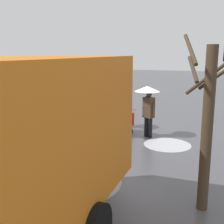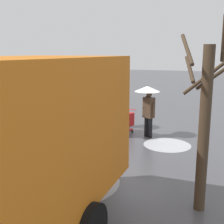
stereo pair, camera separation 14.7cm
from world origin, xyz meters
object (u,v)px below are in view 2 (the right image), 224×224
at_px(pedestrian_white_side, 109,100).
at_px(bare_tree_near, 204,122).
at_px(cargo_van_parked_right, 44,106).
at_px(pedestrian_black_side, 113,94).
at_px(shopping_cart_vendor, 125,120).
at_px(hand_dolly_boxes, 108,120).
at_px(pedestrian_pink_side, 148,99).

bearing_deg(pedestrian_white_side, bare_tree_near, 130.89).
height_order(cargo_van_parked_right, pedestrian_white_side, cargo_van_parked_right).
relative_size(cargo_van_parked_right, bare_tree_near, 1.29).
xyz_separation_m(pedestrian_black_side, pedestrian_white_side, (-0.35, 1.54, 0.00)).
height_order(shopping_cart_vendor, pedestrian_black_side, pedestrian_black_side).
xyz_separation_m(cargo_van_parked_right, hand_dolly_boxes, (-2.47, -1.26, -0.68)).
relative_size(pedestrian_pink_side, pedestrian_white_side, 1.00).
bearing_deg(pedestrian_pink_side, hand_dolly_boxes, -9.12).
height_order(pedestrian_pink_side, bare_tree_near, bare_tree_near).
xyz_separation_m(pedestrian_white_side, bare_tree_near, (-3.85, 4.45, 0.43)).
height_order(pedestrian_pink_side, pedestrian_black_side, same).
distance_m(shopping_cart_vendor, bare_tree_near, 6.50).
bearing_deg(pedestrian_black_side, hand_dolly_boxes, 80.55).
height_order(hand_dolly_boxes, pedestrian_pink_side, pedestrian_pink_side).
distance_m(cargo_van_parked_right, pedestrian_white_side, 2.94).
bearing_deg(pedestrian_white_side, hand_dolly_boxes, -66.98).
relative_size(cargo_van_parked_right, pedestrian_black_side, 2.51).
bearing_deg(bare_tree_near, pedestrian_black_side, -54.95).
bearing_deg(shopping_cart_vendor, pedestrian_white_side, 65.15).
relative_size(hand_dolly_boxes, pedestrian_black_side, 0.61).
height_order(shopping_cart_vendor, bare_tree_near, bare_tree_near).
relative_size(shopping_cart_vendor, bare_tree_near, 0.25).
relative_size(cargo_van_parked_right, pedestrian_white_side, 2.51).
xyz_separation_m(shopping_cart_vendor, bare_tree_near, (-3.45, 5.32, 1.44)).
bearing_deg(hand_dolly_boxes, pedestrian_black_side, -99.45).
bearing_deg(pedestrian_white_side, pedestrian_pink_side, -153.58).
height_order(pedestrian_white_side, bare_tree_near, bare_tree_near).
distance_m(pedestrian_pink_side, pedestrian_white_side, 1.61).
distance_m(hand_dolly_boxes, pedestrian_pink_side, 2.19).
bearing_deg(bare_tree_near, shopping_cart_vendor, -57.04).
relative_size(pedestrian_white_side, bare_tree_near, 0.52).
relative_size(cargo_van_parked_right, shopping_cart_vendor, 5.17).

